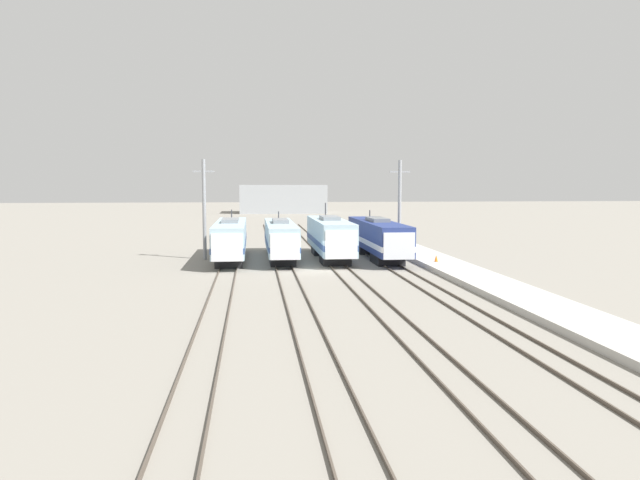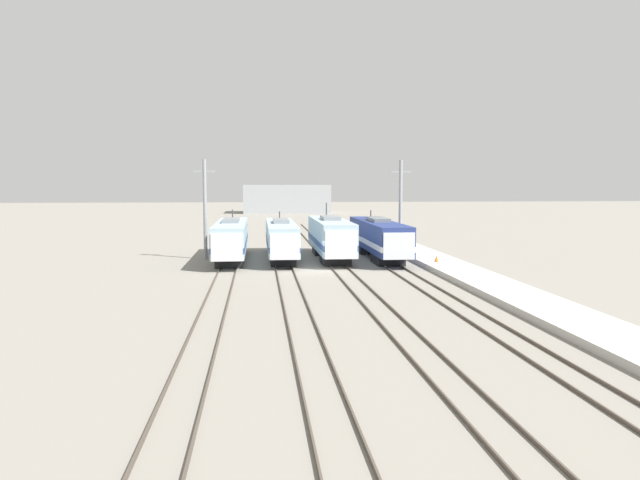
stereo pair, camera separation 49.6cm
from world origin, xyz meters
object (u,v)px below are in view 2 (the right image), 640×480
at_px(locomotive_center_left, 281,239).
at_px(catenary_tower_left, 205,208).
at_px(locomotive_far_left, 231,239).
at_px(locomotive_far_right, 379,238).
at_px(traffic_cone, 436,258).
at_px(catenary_tower_right, 400,207).
at_px(locomotive_center_right, 331,237).

xyz_separation_m(locomotive_center_left, catenary_tower_left, (-7.35, 0.92, 2.99)).
distance_m(locomotive_far_left, catenary_tower_left, 4.18).
xyz_separation_m(locomotive_far_left, locomotive_far_right, (14.44, 0.29, -0.01)).
bearing_deg(traffic_cone, catenary_tower_right, 101.60).
xyz_separation_m(catenary_tower_right, traffic_cone, (1.56, -7.61, -4.29)).
bearing_deg(traffic_cone, locomotive_far_left, 161.71).
relative_size(locomotive_far_right, catenary_tower_right, 1.92).
bearing_deg(locomotive_far_right, catenary_tower_right, 27.58).
bearing_deg(catenary_tower_left, locomotive_far_left, -31.17).
distance_m(catenary_tower_right, traffic_cone, 8.88).
distance_m(locomotive_far_right, catenary_tower_right, 3.99).
bearing_deg(locomotive_center_right, catenary_tower_left, 173.17).
distance_m(locomotive_center_left, catenary_tower_left, 7.99).
xyz_separation_m(catenary_tower_left, traffic_cone, (20.93, -7.61, -4.29)).
bearing_deg(traffic_cone, catenary_tower_left, 160.01).
height_order(locomotive_far_left, catenary_tower_left, catenary_tower_left).
bearing_deg(locomotive_center_right, traffic_cone, -35.10).
height_order(locomotive_far_right, catenary_tower_right, catenary_tower_right).
distance_m(locomotive_far_left, locomotive_center_right, 9.63).
bearing_deg(catenary_tower_right, traffic_cone, -78.40).
bearing_deg(catenary_tower_left, locomotive_far_right, -4.20).
height_order(locomotive_center_left, catenary_tower_right, catenary_tower_right).
height_order(locomotive_far_right, traffic_cone, locomotive_far_right).
distance_m(locomotive_center_right, traffic_cone, 10.80).
bearing_deg(locomotive_far_left, catenary_tower_left, 148.83).
height_order(locomotive_center_left, locomotive_far_right, locomotive_far_right).
distance_m(locomotive_far_right, catenary_tower_left, 17.28).
xyz_separation_m(locomotive_center_right, traffic_cone, (8.76, -6.16, -1.44)).
bearing_deg(locomotive_far_right, traffic_cone, -58.21).
xyz_separation_m(locomotive_center_right, catenary_tower_right, (7.20, 1.46, 2.85)).
bearing_deg(locomotive_center_right, catenary_tower_right, 11.45).
height_order(locomotive_far_left, locomotive_center_right, locomotive_center_right).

